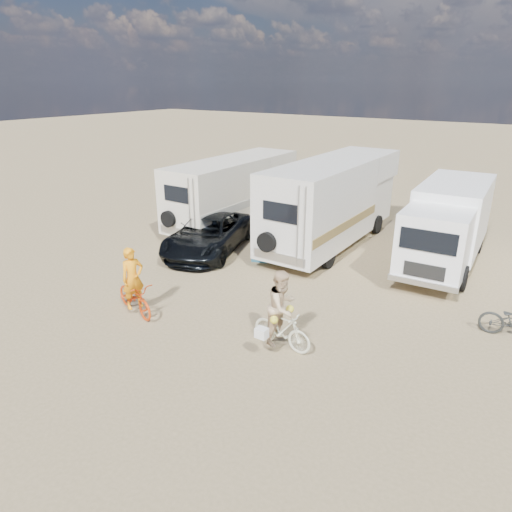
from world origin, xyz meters
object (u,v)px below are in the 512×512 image
Objects in this scene: bike_woman at (282,329)px; rider_man at (133,284)px; rv_main at (332,203)px; rider_woman at (282,313)px; box_truck at (447,227)px; bike_man at (135,297)px; cooler at (261,254)px; crate at (293,258)px; rv_left at (233,193)px; dark_suv at (208,234)px.

bike_woman is 4.50m from rider_man.
rv_main is 8.18m from rider_woman.
box_truck is at bearing -10.92° from rider_woman.
cooler is (0.71, 5.41, -0.24)m from bike_man.
cooler reaches higher than crate.
rv_left is 10.54m from rider_woman.
crate is at bearing -1.27° from rider_man.
box_truck is (4.32, 0.22, -0.27)m from rv_main.
bike_woman is 5.93m from cooler.
rv_main is at bearing 2.52° from rider_man.
rider_woman is 3.12× the size of cooler.
rv_main is at bearing 49.13° from cooler.
dark_suv is 3.46m from crate.
rider_man is 3.71× the size of crate.
box_truck is 3.61× the size of bike_man.
crate is (1.79, 5.88, -0.70)m from rider_man.
bike_woman is (-1.91, -8.00, -0.92)m from box_truck.
rv_left is at bearing 34.14° from bike_man.
rv_main is 1.10× the size of rv_left.
box_truck is at bearing 1.47° from rv_left.
rv_left is at bearing 178.76° from box_truck.
rider_woman reaches higher than dark_suv.
rider_man is (2.82, -8.44, -0.61)m from rv_left.
box_truck reaches higher than rider_woman.
box_truck is at bearing 32.67° from crate.
crate is (-4.53, -2.91, -1.23)m from box_truck.
box_truck is at bearing 12.50° from cooler.
rv_left is at bearing 151.01° from crate.
crate is (-2.62, 5.10, -0.30)m from bike_woman.
dark_suv is at bearing 56.49° from rider_woman.
rv_main is 4.88× the size of bike_woman.
cooler is (-3.71, 4.62, -0.25)m from bike_woman.
rv_main reaches higher than rv_left.
rider_woman is at bearing -73.07° from rv_main.
rv_left is at bearing -178.69° from rv_main.
bike_woman is 0.45m from rider_woman.
cooler is (0.71, 5.41, -0.65)m from rider_man.
bike_woman is at bearing -73.07° from rv_main.
cooler is at bearing 41.25° from bike_woman.
rv_left reaches higher than bike_woman.
rv_left is 12.13× the size of cooler.
rv_main is 8.84m from rider_man.
rider_man reaches higher than cooler.
bike_man is at bearing -103.43° from rv_main.
rider_man reaches higher than crate.
rv_left is at bearing 93.26° from dark_suv.
rv_main is 8.24m from bike_woman.
cooler is (3.52, -3.03, -1.26)m from rv_left.
rider_man is (-6.32, -8.79, -0.53)m from box_truck.
rv_main is 5.05m from dark_suv.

